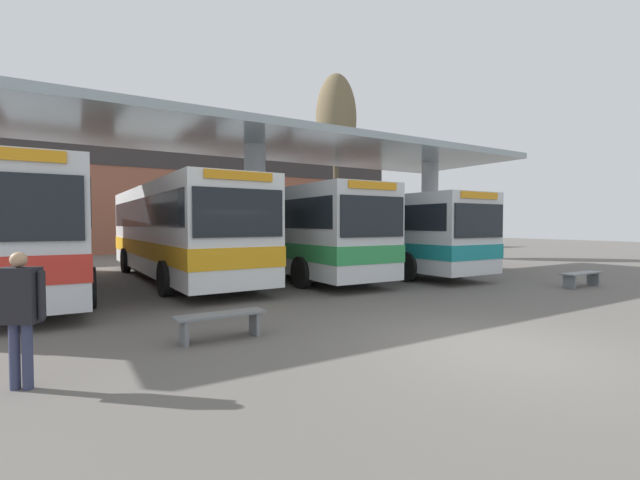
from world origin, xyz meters
The scene contains 11 objects.
ground_plane centered at (0.00, 0.00, 0.00)m, with size 100.00×100.00×0.00m, color #605B56.
townhouse_backdrop centered at (0.00, 27.07, 4.50)m, with size 40.00×0.58×7.73m.
station_canopy centered at (0.00, 9.80, 4.46)m, with size 22.39×6.34×5.08m.
transit_bus_left_bay centered at (-6.52, 11.00, 1.90)m, with size 3.08×12.19×3.41m.
transit_bus_center_bay centered at (-2.24, 11.79, 1.88)m, with size 3.00×12.16×3.37m.
transit_bus_right_bay centered at (1.80, 10.67, 1.82)m, with size 2.85×10.93×3.28m.
transit_bus_far_right_bay centered at (5.74, 10.07, 1.74)m, with size 2.88×10.84×3.10m.
waiting_bench_near_pillar centered at (-3.60, 2.88, 0.34)m, with size 1.59×0.44×0.46m.
waiting_bench_mid_platform centered at (8.41, 2.88, 0.35)m, with size 1.82×0.44×0.46m.
pedestrian_waiting centered at (-6.43, 1.95, 1.03)m, with size 0.58×0.43×1.69m.
poplar_tree_behind_left centered at (8.79, 17.75, 8.38)m, with size 2.52×2.52×11.28m.
Camera 1 is at (-6.03, -4.38, 2.03)m, focal length 24.00 mm.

